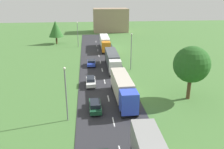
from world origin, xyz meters
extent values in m
cube|color=#2B2B30|center=(0.00, 24.50, 0.03)|extent=(10.00, 140.00, 0.06)
cube|color=white|center=(0.00, 24.53, 0.07)|extent=(0.16, 2.40, 0.01)
cube|color=white|center=(0.00, 31.96, 0.07)|extent=(0.16, 2.40, 0.01)
cube|color=white|center=(0.00, 39.76, 0.07)|extent=(0.16, 2.40, 0.01)
cube|color=white|center=(0.00, 47.07, 0.07)|extent=(0.16, 2.40, 0.01)
cube|color=white|center=(0.00, 53.31, 0.07)|extent=(0.16, 2.40, 0.01)
cube|color=white|center=(0.00, 59.76, 0.07)|extent=(0.16, 2.40, 0.01)
cube|color=white|center=(0.00, 66.20, 0.07)|extent=(0.16, 2.40, 0.01)
cube|color=white|center=(0.00, 72.31, 0.07)|extent=(0.16, 2.40, 0.01)
cube|color=white|center=(0.00, 79.44, 0.07)|extent=(0.16, 2.40, 0.01)
cylinder|color=black|center=(3.40, 17.67, 0.56)|extent=(0.38, 1.01, 1.00)
cube|color=blue|center=(2.33, 26.18, 2.09)|extent=(2.48, 2.38, 3.06)
cube|color=black|center=(2.35, 25.07, 2.64)|extent=(2.10, 0.14, 1.35)
cube|color=beige|center=(2.21, 32.28, 2.32)|extent=(2.67, 9.21, 2.92)
cube|color=black|center=(2.21, 32.28, 0.66)|extent=(1.06, 8.72, 0.24)
cylinder|color=black|center=(3.39, 25.61, 0.56)|extent=(0.37, 1.01, 1.00)
cylinder|color=black|center=(1.29, 25.57, 0.56)|extent=(0.37, 1.01, 1.00)
cylinder|color=black|center=(3.21, 35.05, 0.56)|extent=(0.37, 1.01, 1.00)
cylinder|color=black|center=(1.11, 35.01, 0.56)|extent=(0.37, 1.01, 1.00)
cylinder|color=black|center=(3.19, 36.15, 0.56)|extent=(0.37, 1.01, 1.00)
cylinder|color=black|center=(1.09, 36.11, 0.56)|extent=(0.37, 1.01, 1.00)
cube|color=white|center=(2.41, 42.94, 1.96)|extent=(2.45, 2.24, 2.80)
cube|color=black|center=(2.41, 41.88, 2.47)|extent=(2.10, 0.11, 1.23)
cube|color=#4C5156|center=(2.45, 49.53, 2.23)|extent=(2.56, 10.28, 2.74)
cube|color=black|center=(2.45, 49.53, 0.66)|extent=(0.96, 9.75, 0.24)
cylinder|color=black|center=(3.46, 42.37, 0.56)|extent=(0.36, 1.00, 1.00)
cylinder|color=black|center=(1.36, 42.39, 0.56)|extent=(0.36, 1.00, 1.00)
cylinder|color=black|center=(3.52, 52.60, 0.56)|extent=(0.36, 1.00, 1.00)
cylinder|color=black|center=(1.42, 52.62, 0.56)|extent=(0.36, 1.00, 1.00)
cylinder|color=black|center=(3.53, 53.83, 0.56)|extent=(0.36, 1.00, 1.00)
cylinder|color=black|center=(1.43, 53.85, 0.56)|extent=(0.36, 1.00, 1.00)
cube|color=orange|center=(2.19, 62.17, 1.96)|extent=(2.47, 2.32, 2.81)
cube|color=black|center=(2.18, 61.08, 2.47)|extent=(2.10, 0.13, 1.24)
cube|color=white|center=(2.29, 68.99, 2.30)|extent=(2.65, 10.69, 2.88)
cube|color=black|center=(2.29, 68.99, 0.66)|extent=(1.04, 10.14, 0.24)
cylinder|color=black|center=(3.24, 61.58, 0.56)|extent=(0.36, 1.00, 1.00)
cylinder|color=black|center=(1.14, 61.61, 0.56)|extent=(0.36, 1.00, 1.00)
cylinder|color=black|center=(3.38, 72.17, 0.56)|extent=(0.36, 1.00, 1.00)
cylinder|color=black|center=(1.28, 72.20, 0.56)|extent=(0.36, 1.00, 1.00)
cylinder|color=black|center=(3.40, 73.45, 0.56)|extent=(0.36, 1.00, 1.00)
cylinder|color=black|center=(1.30, 73.48, 0.56)|extent=(0.36, 1.00, 1.00)
cube|color=#19472D|center=(-2.31, 28.12, 0.68)|extent=(1.75, 4.53, 0.60)
cube|color=black|center=(-2.30, 27.90, 1.27)|extent=(1.46, 2.54, 0.57)
cylinder|color=black|center=(-3.08, 29.65, 0.38)|extent=(0.23, 0.64, 0.64)
cylinder|color=black|center=(-1.57, 29.66, 0.38)|extent=(0.23, 0.64, 0.64)
cylinder|color=black|center=(-3.04, 26.58, 0.38)|extent=(0.23, 0.64, 0.64)
cylinder|color=black|center=(-1.54, 26.60, 0.38)|extent=(0.23, 0.64, 0.64)
cube|color=white|center=(-2.72, 38.13, 0.69)|extent=(1.72, 4.50, 0.63)
cube|color=black|center=(-2.72, 38.36, 1.28)|extent=(1.44, 2.52, 0.54)
cylinder|color=black|center=(-1.97, 36.60, 0.38)|extent=(0.22, 0.64, 0.64)
cylinder|color=black|center=(-3.47, 36.61, 0.38)|extent=(0.22, 0.64, 0.64)
cylinder|color=black|center=(-1.96, 39.66, 0.38)|extent=(0.22, 0.64, 0.64)
cylinder|color=black|center=(-3.46, 39.66, 0.38)|extent=(0.22, 0.64, 0.64)
cube|color=blue|center=(-2.28, 50.57, 0.68)|extent=(2.08, 4.08, 0.60)
cube|color=black|center=(-2.27, 50.77, 1.21)|extent=(1.69, 2.31, 0.48)
cylinder|color=black|center=(-1.50, 49.17, 0.38)|extent=(0.25, 0.65, 0.64)
cylinder|color=black|center=(-3.19, 49.25, 0.38)|extent=(0.25, 0.65, 0.64)
cylinder|color=black|center=(-1.37, 51.88, 0.38)|extent=(0.25, 0.65, 0.64)
cylinder|color=black|center=(-3.06, 51.96, 0.38)|extent=(0.25, 0.65, 0.64)
cylinder|color=slate|center=(-6.15, 25.74, 3.66)|extent=(0.18, 0.18, 7.31)
sphere|color=silver|center=(-6.15, 25.74, 7.43)|extent=(0.36, 0.36, 0.36)
cylinder|color=slate|center=(6.46, 46.90, 3.94)|extent=(0.18, 0.18, 7.87)
sphere|color=silver|center=(6.46, 46.90, 7.99)|extent=(0.36, 0.36, 0.36)
cylinder|color=slate|center=(-5.98, 72.30, 3.79)|extent=(0.18, 0.18, 7.57)
sphere|color=silver|center=(-5.98, 72.30, 7.69)|extent=(0.36, 0.36, 0.36)
cylinder|color=#513823|center=(-13.37, 77.56, 1.21)|extent=(0.58, 0.58, 2.43)
cone|color=#2D6628|center=(-13.37, 77.56, 5.05)|extent=(4.77, 4.77, 5.24)
cylinder|color=#513823|center=(13.01, 30.72, 1.84)|extent=(0.61, 0.61, 3.68)
sphere|color=#23561E|center=(13.01, 30.72, 5.84)|extent=(5.75, 5.75, 5.75)
cube|color=#9E846B|center=(7.53, 102.31, 4.99)|extent=(14.90, 9.35, 9.99)
camera|label=1|loc=(-3.19, -3.02, 16.47)|focal=37.76mm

